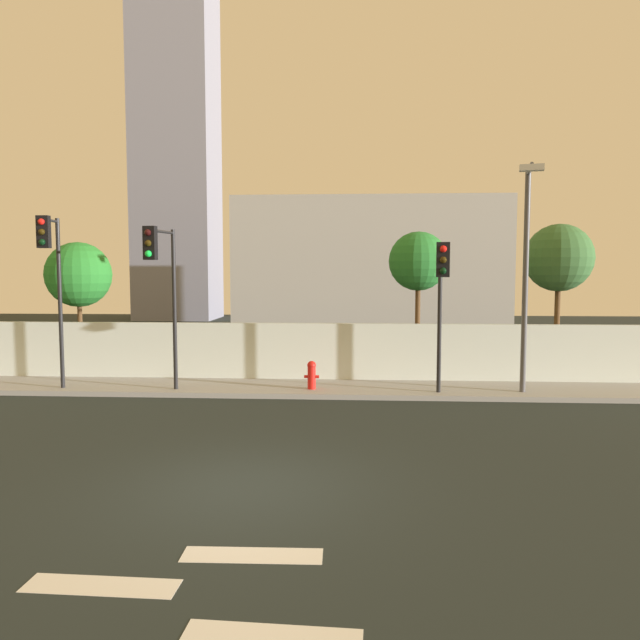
% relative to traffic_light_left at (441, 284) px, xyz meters
% --- Properties ---
extents(ground_plane, '(80.00, 80.00, 0.00)m').
position_rel_traffic_light_left_xyz_m(ground_plane, '(-4.16, -6.68, -3.26)').
color(ground_plane, '#202725').
extents(sidewalk, '(36.00, 2.40, 0.15)m').
position_rel_traffic_light_left_xyz_m(sidewalk, '(-4.16, 1.52, -3.19)').
color(sidewalk, '#959595').
rests_on(sidewalk, ground).
extents(perimeter_wall, '(36.00, 0.18, 1.80)m').
position_rel_traffic_light_left_xyz_m(perimeter_wall, '(-4.16, 2.81, -2.21)').
color(perimeter_wall, silver).
rests_on(perimeter_wall, sidewalk).
extents(crosswalk_marking, '(3.92, 3.89, 0.01)m').
position_rel_traffic_light_left_xyz_m(crosswalk_marking, '(-4.17, -10.78, -3.26)').
color(crosswalk_marking, silver).
rests_on(crosswalk_marking, ground).
extents(traffic_light_left, '(0.38, 1.79, 4.22)m').
position_rel_traffic_light_left_xyz_m(traffic_light_left, '(0.00, 0.00, 0.00)').
color(traffic_light_left, black).
rests_on(traffic_light_left, sidewalk).
extents(traffic_light_center, '(0.44, 1.66, 4.67)m').
position_rel_traffic_light_left_xyz_m(traffic_light_center, '(-7.71, 0.10, 0.31)').
color(traffic_light_center, black).
rests_on(traffic_light_center, sidewalk).
extents(traffic_light_right, '(0.35, 1.14, 5.02)m').
position_rel_traffic_light_left_xyz_m(traffic_light_right, '(-11.03, 0.40, 0.51)').
color(traffic_light_right, black).
rests_on(traffic_light_right, sidewalk).
extents(street_lamp_curbside, '(0.75, 1.84, 6.25)m').
position_rel_traffic_light_left_xyz_m(street_lamp_curbside, '(2.46, 0.82, 0.61)').
color(street_lamp_curbside, '#4C4C51').
rests_on(street_lamp_curbside, sidewalk).
extents(fire_hydrant, '(0.44, 0.26, 0.83)m').
position_rel_traffic_light_left_xyz_m(fire_hydrant, '(-3.60, 1.11, -2.67)').
color(fire_hydrant, red).
rests_on(fire_hydrant, sidewalk).
extents(roadside_tree_leftmost, '(2.24, 2.24, 4.62)m').
position_rel_traffic_light_left_xyz_m(roadside_tree_leftmost, '(-11.88, 3.89, 0.23)').
color(roadside_tree_leftmost, brown).
rests_on(roadside_tree_leftmost, ground).
extents(roadside_tree_midleft, '(1.97, 1.97, 4.94)m').
position_rel_traffic_light_left_xyz_m(roadside_tree_midleft, '(-0.24, 3.89, 0.66)').
color(roadside_tree_midleft, brown).
rests_on(roadside_tree_midleft, ground).
extents(roadside_tree_midright, '(2.22, 2.22, 5.17)m').
position_rel_traffic_light_left_xyz_m(roadside_tree_midright, '(4.35, 3.89, 0.77)').
color(roadside_tree_midright, brown).
rests_on(roadside_tree_midright, ground).
extents(low_building_distant, '(14.20, 6.00, 7.43)m').
position_rel_traffic_light_left_xyz_m(low_building_distant, '(-1.58, 16.81, 0.45)').
color(low_building_distant, '#ACACAC').
rests_on(low_building_distant, ground).
extents(tower_on_skyline, '(5.74, 5.00, 32.52)m').
position_rel_traffic_light_left_xyz_m(tower_on_skyline, '(-15.80, 28.81, 13.00)').
color(tower_on_skyline, gray).
rests_on(tower_on_skyline, ground).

